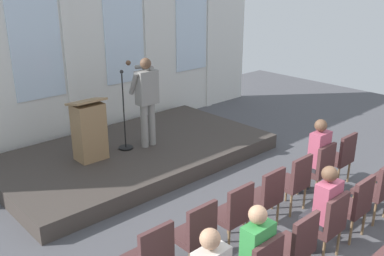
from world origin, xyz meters
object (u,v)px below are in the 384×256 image
at_px(chair_r0_c6, 341,155).
at_px(chair_r1_c3, 327,222).
at_px(mic_stand, 125,132).
at_px(chair_r0_c5, 319,167).
at_px(chair_r1_c2, 296,244).
at_px(chair_r1_c5, 377,187).
at_px(audience_r1_c3, 323,207).
at_px(audience_r0_c5, 316,154).
at_px(chair_r1_c4, 354,203).
at_px(chair_r0_c4, 294,180).
at_px(chair_r0_c1, 196,232).
at_px(chair_r0_c0, 151,255).
at_px(chair_r0_c2, 234,212).
at_px(lectern, 89,130).
at_px(speaker, 146,96).
at_px(audience_r1_c1, 253,252).
at_px(chair_r0_c3, 266,195).

height_order(chair_r0_c6, chair_r1_c3, same).
bearing_deg(mic_stand, chair_r0_c5, -64.71).
height_order(chair_r1_c2, chair_r1_c5, same).
bearing_deg(audience_r1_c3, chair_r1_c5, -3.43).
xyz_separation_m(chair_r0_c6, audience_r1_c3, (-2.07, -0.89, 0.19)).
distance_m(chair_r0_c6, chair_r1_c3, 2.29).
distance_m(audience_r0_c5, chair_r1_c4, 1.28).
relative_size(chair_r0_c4, chair_r1_c5, 1.00).
relative_size(chair_r0_c5, chair_r1_c3, 1.00).
relative_size(chair_r0_c1, chair_r1_c4, 1.00).
distance_m(chair_r0_c0, chair_r1_c4, 2.93).
bearing_deg(chair_r0_c4, chair_r0_c2, 180.00).
xyz_separation_m(chair_r0_c1, chair_r1_c5, (2.76, -0.98, 0.00)).
distance_m(lectern, audience_r1_c3, 4.30).
distance_m(lectern, chair_r1_c2, 4.30).
height_order(chair_r0_c2, chair_r0_c5, same).
bearing_deg(chair_r0_c2, chair_r0_c6, 0.00).
distance_m(chair_r0_c1, chair_r0_c4, 2.07).
xyz_separation_m(mic_stand, audience_r1_c3, (0.17, -4.18, 0.09)).
bearing_deg(audience_r0_c5, chair_r0_c0, -178.67).
relative_size(chair_r0_c6, chair_r1_c5, 1.00).
distance_m(chair_r0_c1, chair_r1_c2, 1.20).
relative_size(speaker, chair_r0_c4, 1.86).
bearing_deg(chair_r0_c2, chair_r0_c0, 180.00).
bearing_deg(lectern, chair_r0_c1, -97.93).
bearing_deg(chair_r0_c0, audience_r1_c3, -23.33).
height_order(chair_r0_c2, chair_r1_c2, same).
xyz_separation_m(audience_r1_c1, chair_r1_c3, (1.38, -0.08, -0.18)).
bearing_deg(audience_r0_c5, chair_r0_c5, -90.00).
height_order(chair_r0_c5, chair_r1_c4, same).
height_order(audience_r0_c5, chair_r1_c4, audience_r0_c5).
bearing_deg(chair_r1_c5, chair_r0_c1, 160.53).
xyz_separation_m(speaker, lectern, (-1.17, 0.18, -0.46)).
height_order(audience_r1_c1, chair_r1_c3, audience_r1_c1).
relative_size(speaker, chair_r1_c5, 1.86).
distance_m(audience_r1_c1, audience_r1_c3, 1.38).
bearing_deg(chair_r0_c6, audience_r0_c5, 173.37).
bearing_deg(chair_r0_c3, audience_r0_c5, 3.33).
bearing_deg(chair_r0_c2, chair_r1_c4, -35.26).
relative_size(chair_r0_c4, audience_r1_c3, 0.73).
height_order(chair_r1_c2, chair_r1_c4, same).
distance_m(speaker, chair_r1_c5, 4.33).
bearing_deg(mic_stand, chair_r1_c5, -69.98).
height_order(chair_r0_c0, chair_r0_c6, same).
relative_size(mic_stand, lectern, 1.34).
height_order(chair_r1_c4, chair_r1_c5, same).
bearing_deg(audience_r1_c3, audience_r1_c1, 179.98).
distance_m(mic_stand, chair_r0_c0, 3.80).
bearing_deg(chair_r0_c0, mic_stand, 60.05).
relative_size(chair_r0_c5, audience_r1_c1, 0.73).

